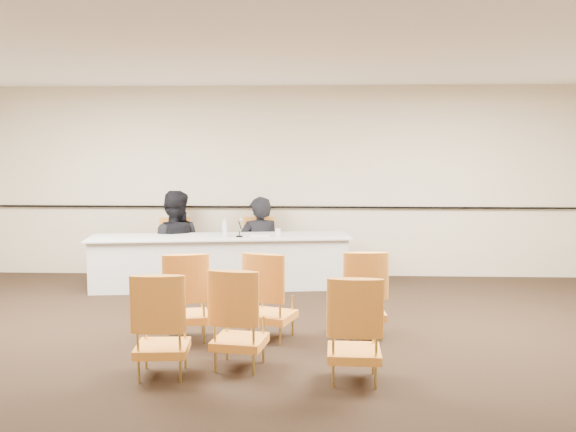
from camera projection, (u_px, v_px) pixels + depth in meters
The scene contains 20 objects.
floor at pixel (260, 355), 6.33m from camera, with size 10.00×10.00×0.00m, color black.
ceiling at pixel (258, 45), 6.01m from camera, with size 10.00×10.00×0.00m, color white.
wall_back at pixel (282, 182), 10.15m from camera, with size 10.00×0.04×3.00m, color beige.
wall_rail at pixel (282, 207), 10.15m from camera, with size 9.80×0.04×0.03m, color black.
panel_table at pixel (220, 262), 9.36m from camera, with size 3.77×0.87×0.76m, color silver, non-canonical shape.
panelist_main at pixel (259, 255), 9.96m from camera, with size 0.67×0.44×1.83m, color black.
panelist_main_chair at pixel (259, 249), 9.95m from camera, with size 0.50×0.50×0.95m, color orange, non-canonical shape.
panelist_second at pixel (174, 251), 9.84m from camera, with size 0.90×0.70×1.86m, color black.
panelist_second_chair at pixel (174, 250), 9.84m from camera, with size 0.50×0.50×0.95m, color orange, non-canonical shape.
papers at pixel (260, 236), 9.36m from camera, with size 0.30×0.22×0.00m, color white.
microphone at pixel (239, 228), 9.21m from camera, with size 0.09×0.19×0.27m, color black, non-canonical shape.
water_bottle at pixel (225, 228), 9.25m from camera, with size 0.08×0.08×0.25m, color teal, non-canonical shape.
drinking_glass at pixel (225, 234), 9.22m from camera, with size 0.06×0.06×0.10m, color silver.
coffee_cup at pixel (278, 233), 9.23m from camera, with size 0.08×0.08×0.12m, color silver.
aud_chair_front_left at pixel (186, 296), 6.78m from camera, with size 0.50×0.50×0.95m, color orange, non-canonical shape.
aud_chair_front_mid at pixel (271, 295), 6.81m from camera, with size 0.50×0.50×0.95m, color orange, non-canonical shape.
aud_chair_front_right at pixel (363, 293), 6.92m from camera, with size 0.50×0.50×0.95m, color orange, non-canonical shape.
aud_chair_back_left at pixel (162, 324), 5.71m from camera, with size 0.50×0.50×0.95m, color orange, non-canonical shape.
aud_chair_back_mid at pixel (240, 318), 5.91m from camera, with size 0.50×0.50×0.95m, color orange, non-canonical shape.
aud_chair_back_right at pixel (354, 328), 5.58m from camera, with size 0.50×0.50×0.95m, color orange, non-canonical shape.
Camera 1 is at (0.56, -6.13, 2.04)m, focal length 40.00 mm.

